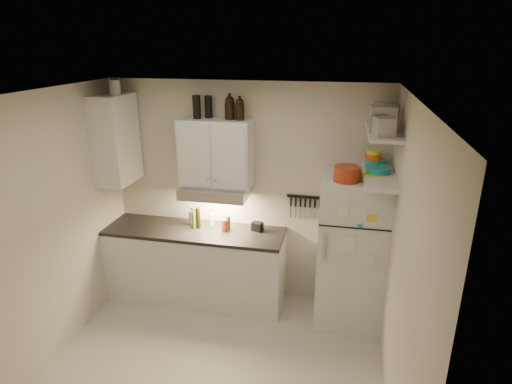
# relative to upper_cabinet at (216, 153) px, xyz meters

# --- Properties ---
(floor) EXTENTS (3.20, 3.00, 0.02)m
(floor) POSITION_rel_upper_cabinet_xyz_m (0.30, -1.33, -1.84)
(floor) COLOR beige
(floor) RESTS_ON ground
(ceiling) EXTENTS (3.20, 3.00, 0.02)m
(ceiling) POSITION_rel_upper_cabinet_xyz_m (0.30, -1.33, 0.78)
(ceiling) COLOR white
(ceiling) RESTS_ON ground
(back_wall) EXTENTS (3.20, 0.02, 2.60)m
(back_wall) POSITION_rel_upper_cabinet_xyz_m (0.30, 0.18, -0.53)
(back_wall) COLOR beige
(back_wall) RESTS_ON ground
(left_wall) EXTENTS (0.02, 3.00, 2.60)m
(left_wall) POSITION_rel_upper_cabinet_xyz_m (-1.31, -1.33, -0.53)
(left_wall) COLOR beige
(left_wall) RESTS_ON ground
(right_wall) EXTENTS (0.02, 3.00, 2.60)m
(right_wall) POSITION_rel_upper_cabinet_xyz_m (1.91, -1.33, -0.53)
(right_wall) COLOR beige
(right_wall) RESTS_ON ground
(base_cabinet) EXTENTS (2.10, 0.60, 0.88)m
(base_cabinet) POSITION_rel_upper_cabinet_xyz_m (-0.25, -0.14, -1.39)
(base_cabinet) COLOR silver
(base_cabinet) RESTS_ON floor
(countertop) EXTENTS (2.10, 0.62, 0.04)m
(countertop) POSITION_rel_upper_cabinet_xyz_m (-0.25, -0.14, -0.93)
(countertop) COLOR black
(countertop) RESTS_ON base_cabinet
(upper_cabinet) EXTENTS (0.80, 0.33, 0.75)m
(upper_cabinet) POSITION_rel_upper_cabinet_xyz_m (0.00, 0.00, 0.00)
(upper_cabinet) COLOR silver
(upper_cabinet) RESTS_ON back_wall
(side_cabinet) EXTENTS (0.33, 0.55, 1.00)m
(side_cabinet) POSITION_rel_upper_cabinet_xyz_m (-1.14, -0.14, 0.12)
(side_cabinet) COLOR silver
(side_cabinet) RESTS_ON left_wall
(range_hood) EXTENTS (0.76, 0.46, 0.12)m
(range_hood) POSITION_rel_upper_cabinet_xyz_m (0.00, -0.06, -0.44)
(range_hood) COLOR silver
(range_hood) RESTS_ON back_wall
(fridge) EXTENTS (0.70, 0.68, 1.70)m
(fridge) POSITION_rel_upper_cabinet_xyz_m (1.55, -0.18, -0.98)
(fridge) COLOR silver
(fridge) RESTS_ON floor
(shelf_hi) EXTENTS (0.30, 0.95, 0.03)m
(shelf_hi) POSITION_rel_upper_cabinet_xyz_m (1.75, -0.31, 0.38)
(shelf_hi) COLOR silver
(shelf_hi) RESTS_ON right_wall
(shelf_lo) EXTENTS (0.30, 0.95, 0.03)m
(shelf_lo) POSITION_rel_upper_cabinet_xyz_m (1.75, -0.31, -0.07)
(shelf_lo) COLOR silver
(shelf_lo) RESTS_ON right_wall
(knife_strip) EXTENTS (0.42, 0.02, 0.03)m
(knife_strip) POSITION_rel_upper_cabinet_xyz_m (1.00, 0.15, -0.51)
(knife_strip) COLOR black
(knife_strip) RESTS_ON back_wall
(dutch_oven) EXTENTS (0.30, 0.30, 0.15)m
(dutch_oven) POSITION_rel_upper_cabinet_xyz_m (1.44, -0.35, -0.05)
(dutch_oven) COLOR #A33113
(dutch_oven) RESTS_ON fridge
(book_stack) EXTENTS (0.23, 0.27, 0.08)m
(book_stack) POSITION_rel_upper_cabinet_xyz_m (1.68, -0.28, -0.08)
(book_stack) COLOR yellow
(book_stack) RESTS_ON fridge
(spice_jar) EXTENTS (0.07, 0.07, 0.11)m
(spice_jar) POSITION_rel_upper_cabinet_xyz_m (1.60, -0.29, -0.07)
(spice_jar) COLOR silver
(spice_jar) RESTS_ON fridge
(stock_pot) EXTENTS (0.38, 0.38, 0.20)m
(stock_pot) POSITION_rel_upper_cabinet_xyz_m (1.80, 0.05, 0.49)
(stock_pot) COLOR silver
(stock_pot) RESTS_ON shelf_hi
(tin_a) EXTENTS (0.24, 0.22, 0.23)m
(tin_a) POSITION_rel_upper_cabinet_xyz_m (1.72, -0.36, 0.50)
(tin_a) COLOR #AAAAAD
(tin_a) RESTS_ON shelf_hi
(tin_b) EXTENTS (0.20, 0.20, 0.16)m
(tin_b) POSITION_rel_upper_cabinet_xyz_m (1.72, -0.60, 0.47)
(tin_b) COLOR #AAAAAD
(tin_b) RESTS_ON shelf_hi
(bowl_teal) EXTENTS (0.21, 0.21, 0.09)m
(bowl_teal) POSITION_rel_upper_cabinet_xyz_m (1.72, -0.05, -0.01)
(bowl_teal) COLOR teal
(bowl_teal) RESTS_ON shelf_lo
(bowl_orange) EXTENTS (0.17, 0.17, 0.05)m
(bowl_orange) POSITION_rel_upper_cabinet_xyz_m (1.69, -0.06, 0.06)
(bowl_orange) COLOR #E84E15
(bowl_orange) RESTS_ON bowl_teal
(bowl_yellow) EXTENTS (0.13, 0.13, 0.04)m
(bowl_yellow) POSITION_rel_upper_cabinet_xyz_m (1.69, -0.06, 0.11)
(bowl_yellow) COLOR yellow
(bowl_yellow) RESTS_ON bowl_orange
(plates) EXTENTS (0.30, 0.30, 0.06)m
(plates) POSITION_rel_upper_cabinet_xyz_m (1.73, -0.25, -0.02)
(plates) COLOR teal
(plates) RESTS_ON shelf_lo
(growler_a) EXTENTS (0.13, 0.13, 0.26)m
(growler_a) POSITION_rel_upper_cabinet_xyz_m (0.17, 0.01, 0.50)
(growler_a) COLOR black
(growler_a) RESTS_ON upper_cabinet
(growler_b) EXTENTS (0.13, 0.13, 0.24)m
(growler_b) POSITION_rel_upper_cabinet_xyz_m (0.28, -0.00, 0.49)
(growler_b) COLOR black
(growler_b) RESTS_ON upper_cabinet
(thermos_a) EXTENTS (0.11, 0.11, 0.24)m
(thermos_a) POSITION_rel_upper_cabinet_xyz_m (-0.09, 0.06, 0.50)
(thermos_a) COLOR black
(thermos_a) RESTS_ON upper_cabinet
(thermos_b) EXTENTS (0.10, 0.10, 0.25)m
(thermos_b) POSITION_rel_upper_cabinet_xyz_m (-0.20, -0.01, 0.50)
(thermos_b) COLOR black
(thermos_b) RESTS_ON upper_cabinet
(side_jar) EXTENTS (0.12, 0.12, 0.16)m
(side_jar) POSITION_rel_upper_cabinet_xyz_m (-1.08, -0.13, 0.70)
(side_jar) COLOR silver
(side_jar) RESTS_ON side_cabinet
(soap_bottle) EXTENTS (0.12, 0.12, 0.26)m
(soap_bottle) POSITION_rel_upper_cabinet_xyz_m (-0.33, 0.01, -0.77)
(soap_bottle) COLOR silver
(soap_bottle) RESTS_ON countertop
(pepper_mill) EXTENTS (0.07, 0.07, 0.18)m
(pepper_mill) POSITION_rel_upper_cabinet_xyz_m (0.14, -0.07, -0.82)
(pepper_mill) COLOR brown
(pepper_mill) RESTS_ON countertop
(oil_bottle) EXTENTS (0.06, 0.06, 0.27)m
(oil_bottle) POSITION_rel_upper_cabinet_xyz_m (-0.27, -0.09, -0.77)
(oil_bottle) COLOR #3D701C
(oil_bottle) RESTS_ON countertop
(vinegar_bottle) EXTENTS (0.06, 0.06, 0.25)m
(vinegar_bottle) POSITION_rel_upper_cabinet_xyz_m (-0.22, -0.08, -0.78)
(vinegar_bottle) COLOR black
(vinegar_bottle) RESTS_ON countertop
(clear_bottle) EXTENTS (0.07, 0.07, 0.17)m
(clear_bottle) POSITION_rel_upper_cabinet_xyz_m (-0.08, -0.01, -0.82)
(clear_bottle) COLOR silver
(clear_bottle) RESTS_ON countertop
(red_jar) EXTENTS (0.09, 0.09, 0.15)m
(red_jar) POSITION_rel_upper_cabinet_xyz_m (0.11, -0.10, -0.83)
(red_jar) COLOR #A33113
(red_jar) RESTS_ON countertop
(caddy) EXTENTS (0.14, 0.12, 0.10)m
(caddy) POSITION_rel_upper_cabinet_xyz_m (0.48, -0.01, -0.85)
(caddy) COLOR black
(caddy) RESTS_ON countertop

